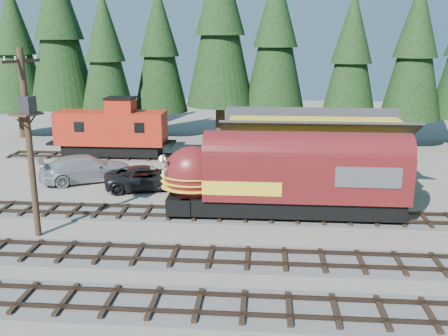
# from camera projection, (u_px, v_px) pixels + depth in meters

# --- Properties ---
(ground) EXTENTS (120.00, 120.00, 0.00)m
(ground) POSITION_uv_depth(u_px,v_px,m) (330.00, 246.00, 25.68)
(ground) COLOR #6B665B
(ground) RESTS_ON ground
(track_spur) EXTENTS (32.00, 3.20, 0.33)m
(track_spur) POSITION_uv_depth(u_px,v_px,m) (189.00, 158.00, 43.78)
(track_spur) COLOR #4C4947
(track_spur) RESTS_ON ground
(depot) EXTENTS (12.80, 7.00, 5.30)m
(depot) POSITION_uv_depth(u_px,v_px,m) (314.00, 147.00, 35.03)
(depot) COLOR gold
(depot) RESTS_ON ground
(conifer_backdrop) EXTENTS (78.37, 23.32, 16.72)m
(conifer_backdrop) POSITION_uv_depth(u_px,v_px,m) (351.00, 45.00, 46.46)
(conifer_backdrop) COLOR black
(conifer_backdrop) RESTS_ON ground
(locomotive) EXTENTS (14.44, 2.87, 3.92)m
(locomotive) POSITION_uv_depth(u_px,v_px,m) (279.00, 180.00, 29.13)
(locomotive) COLOR black
(locomotive) RESTS_ON ground
(caboose) EXTENTS (9.50, 2.76, 4.94)m
(caboose) POSITION_uv_depth(u_px,v_px,m) (112.00, 130.00, 43.69)
(caboose) COLOR black
(caboose) RESTS_ON ground
(utility_pole) EXTENTS (1.56, 2.33, 9.95)m
(utility_pole) POSITION_uv_depth(u_px,v_px,m) (29.00, 133.00, 25.63)
(utility_pole) COLOR black
(utility_pole) RESTS_ON ground
(pickup_truck_a) EXTENTS (6.42, 4.22, 1.64)m
(pickup_truck_a) POSITION_uv_depth(u_px,v_px,m) (147.00, 178.00, 35.10)
(pickup_truck_a) COLOR black
(pickup_truck_a) RESTS_ON ground
(pickup_truck_b) EXTENTS (7.23, 5.70, 1.96)m
(pickup_truck_b) POSITION_uv_depth(u_px,v_px,m) (86.00, 168.00, 36.95)
(pickup_truck_b) COLOR #9EA1A6
(pickup_truck_b) RESTS_ON ground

